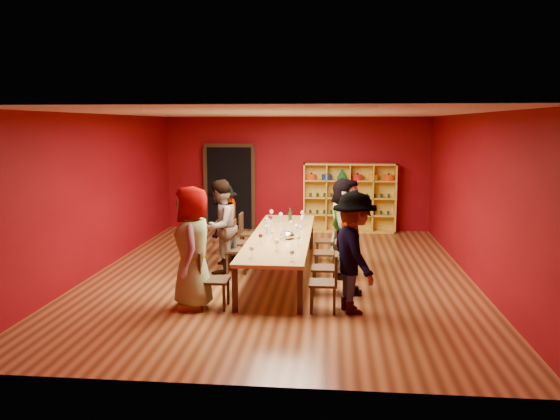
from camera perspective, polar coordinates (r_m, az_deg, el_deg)
The scene contains 42 objects.
room_shell at distance 10.10m, azimuth 0.09°, elevation 1.55°, with size 7.10×9.10×3.04m.
tasting_table at distance 10.24m, azimuth 0.09°, elevation -2.90°, with size 1.10×4.50×0.75m.
doorway at distance 14.76m, azimuth -5.26°, elevation 2.38°, with size 1.40×0.17×2.30m.
shelving_unit at distance 14.41m, azimuth 7.25°, elevation 1.63°, with size 2.40×0.40×1.80m.
chair_person_left_0 at distance 8.50m, azimuth -7.35°, elevation -6.86°, with size 0.42×0.42×0.89m.
person_left_0 at distance 8.45m, azimuth -9.13°, elevation -3.88°, with size 0.92×0.50×1.88m, color #506DA6.
chair_person_left_2 at distance 10.43m, azimuth -4.89°, elevation -3.86°, with size 0.42×0.42×0.89m.
person_left_2 at distance 10.40m, azimuth -6.32°, elevation -1.72°, with size 0.86×0.47×1.77m, color #4C4D52.
chair_person_left_3 at distance 11.07m, azimuth -4.27°, elevation -3.10°, with size 0.42×0.42×0.89m.
person_left_3 at distance 11.07m, azimuth -5.97°, elevation -1.45°, with size 1.05×0.43×1.63m, color #141C37.
chair_person_left_4 at distance 11.93m, azimuth -3.55°, elevation -2.22°, with size 0.42×0.42×0.89m.
person_left_4 at distance 11.95m, azimuth -5.35°, elevation -0.99°, with size 0.88×0.40×1.50m, color #141838.
chair_person_right_0 at distance 8.30m, azimuth 5.10°, elevation -7.21°, with size 0.42×0.42×0.89m.
person_right_0 at distance 8.20m, azimuth 7.74°, elevation -4.44°, with size 1.18×0.49×1.83m, color #4B4B50.
chair_person_right_1 at distance 9.14m, azimuth 5.14°, elevation -5.70°, with size 0.42×0.42×0.89m.
person_right_1 at distance 9.07m, azimuth 7.35°, elevation -3.85°, with size 0.94×0.43×1.61m, color #545359.
chair_person_right_2 at distance 10.20m, azimuth 5.18°, elevation -4.16°, with size 0.42×0.42×0.89m.
person_right_2 at distance 10.11m, azimuth 6.83°, elevation -1.84°, with size 1.71×0.49×1.84m, color #506AA5.
chair_person_right_3 at distance 11.25m, azimuth 5.21°, elevation -2.92°, with size 0.42×0.42×0.89m.
person_right_3 at distance 11.19m, azimuth 6.50°, elevation -1.23°, with size 0.82×0.45×1.67m, color #4F4F54.
wine_glass_0 at distance 11.16m, azimuth -1.00°, elevation -0.84°, with size 0.09×0.09×0.21m.
wine_glass_1 at distance 8.25m, azimuth 1.25°, elevation -4.49°, with size 0.07×0.07×0.18m.
wine_glass_2 at distance 8.91m, azimuth -0.35°, elevation -3.40°, with size 0.08×0.08×0.20m.
wine_glass_3 at distance 11.83m, azimuth 2.35°, elevation -0.32°, with size 0.08×0.08×0.20m.
wine_glass_4 at distance 11.15m, azimuth 2.36°, elevation -0.83°, with size 0.09×0.09×0.22m.
wine_glass_5 at distance 9.29m, azimuth 1.90°, elevation -2.96°, with size 0.08×0.08×0.19m.
wine_glass_6 at distance 12.10m, azimuth 2.55°, elevation -0.17°, with size 0.08×0.08×0.19m.
wine_glass_7 at distance 11.53m, azimuth 0.08°, elevation -0.52°, with size 0.09×0.09×0.21m.
wine_glass_8 at distance 8.47m, azimuth -2.96°, elevation -4.09°, with size 0.08×0.08×0.19m.
wine_glass_9 at distance 11.06m, azimuth 2.29°, elevation -1.03°, with size 0.08×0.08×0.19m.
wine_glass_10 at distance 10.15m, azimuth -1.49°, elevation -1.86°, with size 0.08×0.08×0.20m.
wine_glass_11 at distance 11.10m, azimuth -1.40°, elevation -1.00°, with size 0.07×0.07×0.19m.
wine_glass_12 at distance 10.56m, azimuth 1.13°, elevation -1.41°, with size 0.09×0.09×0.21m.
wine_glass_13 at distance 10.15m, azimuth 1.73°, elevation -1.81°, with size 0.09×0.09×0.22m.
wine_glass_14 at distance 11.87m, azimuth -0.91°, elevation -0.23°, with size 0.09×0.09×0.22m.
wine_glass_15 at distance 9.75m, azimuth -0.79°, elevation -2.39°, with size 0.07×0.07×0.18m.
wine_glass_16 at distance 9.47m, azimuth -2.04°, elevation -2.76°, with size 0.07×0.07×0.18m.
wine_glass_17 at distance 10.17m, azimuth 2.16°, elevation -1.92°, with size 0.07×0.07×0.19m.
spittoon_bowl at distance 9.88m, azimuth 0.75°, elevation -2.66°, with size 0.27×0.27×0.15m, color silver.
carafe_a at distance 10.30m, azimuth -1.19°, elevation -1.81°, with size 0.12×0.12×0.29m.
carafe_b at distance 9.77m, azimuth 0.36°, elevation -2.54°, with size 0.11×0.11×0.23m.
wine_bottle at distance 11.59m, azimuth 1.07°, elevation -0.68°, with size 0.08×0.08×0.30m.
Camera 1 is at (0.94, -9.97, 2.80)m, focal length 35.00 mm.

